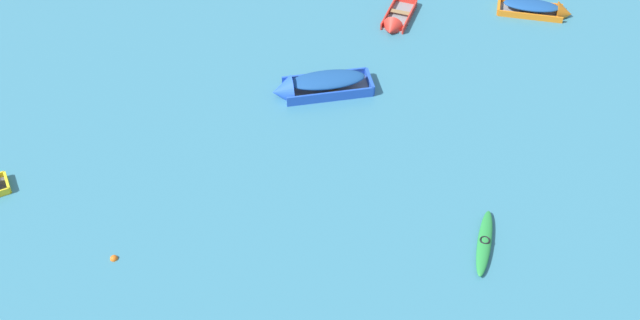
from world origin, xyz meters
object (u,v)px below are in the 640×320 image
(rowboat_orange_far_left, at_px, (543,10))
(kayak_green_outer_left, at_px, (484,242))
(mooring_buoy_near_foreground, at_px, (114,259))
(rowboat_red_foreground_center, at_px, (395,24))
(rowboat_blue_back_row_left, at_px, (311,86))

(rowboat_orange_far_left, bearing_deg, kayak_green_outer_left, -123.81)
(mooring_buoy_near_foreground, bearing_deg, rowboat_red_foreground_center, 38.17)
(rowboat_orange_far_left, height_order, rowboat_blue_back_row_left, rowboat_blue_back_row_left)
(rowboat_red_foreground_center, relative_size, rowboat_blue_back_row_left, 0.69)
(rowboat_orange_far_left, height_order, kayak_green_outer_left, rowboat_orange_far_left)
(rowboat_orange_far_left, bearing_deg, mooring_buoy_near_foreground, -154.55)
(rowboat_red_foreground_center, height_order, mooring_buoy_near_foreground, rowboat_red_foreground_center)
(rowboat_blue_back_row_left, bearing_deg, kayak_green_outer_left, -68.51)
(rowboat_orange_far_left, relative_size, mooring_buoy_near_foreground, 13.32)
(rowboat_blue_back_row_left, distance_m, kayak_green_outer_left, 11.09)
(mooring_buoy_near_foreground, bearing_deg, rowboat_blue_back_row_left, 38.67)
(rowboat_orange_far_left, height_order, mooring_buoy_near_foreground, rowboat_orange_far_left)
(rowboat_red_foreground_center, height_order, kayak_green_outer_left, rowboat_red_foreground_center)
(rowboat_orange_far_left, distance_m, rowboat_blue_back_row_left, 13.50)
(rowboat_red_foreground_center, relative_size, mooring_buoy_near_foreground, 11.11)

